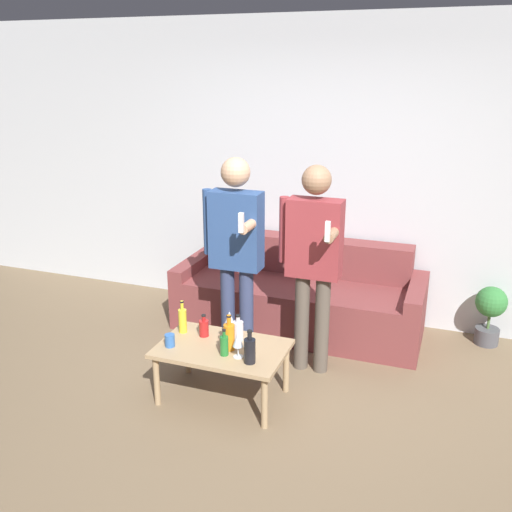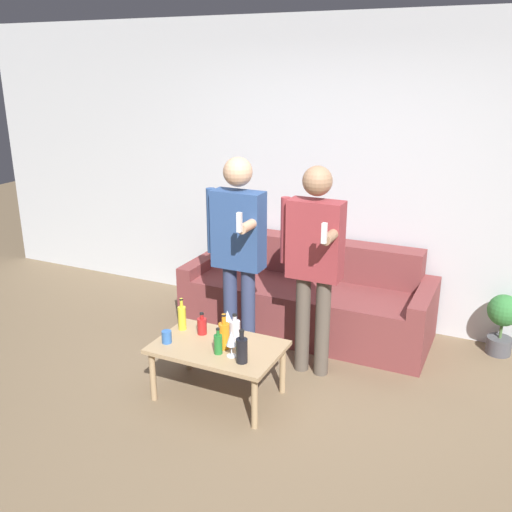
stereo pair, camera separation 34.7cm
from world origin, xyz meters
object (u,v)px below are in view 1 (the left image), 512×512
object	(u,v)px
coffee_table	(222,353)
bottle_orange	(183,320)
person_standing_right	(313,254)
person_standing_left	(236,245)
couch	(299,297)

from	to	relation	value
coffee_table	bottle_orange	size ratio (longest dim) A/B	3.63
bottle_orange	person_standing_right	size ratio (longest dim) A/B	0.15
person_standing_left	person_standing_right	xyz separation A→B (m)	(0.59, 0.07, -0.02)
coffee_table	person_standing_right	size ratio (longest dim) A/B	0.56
person_standing_left	person_standing_right	size ratio (longest dim) A/B	1.02
couch	coffee_table	distance (m)	1.33
bottle_orange	person_standing_left	xyz separation A→B (m)	(0.25, 0.43, 0.48)
bottle_orange	person_standing_left	bearing A→B (deg)	59.98
bottle_orange	person_standing_left	size ratio (longest dim) A/B	0.15
couch	coffee_table	world-z (taller)	couch
coffee_table	person_standing_right	bearing A→B (deg)	52.12
coffee_table	person_standing_left	bearing A→B (deg)	101.69
couch	bottle_orange	bearing A→B (deg)	-114.72
bottle_orange	coffee_table	bearing A→B (deg)	-17.71
coffee_table	person_standing_right	distance (m)	0.98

